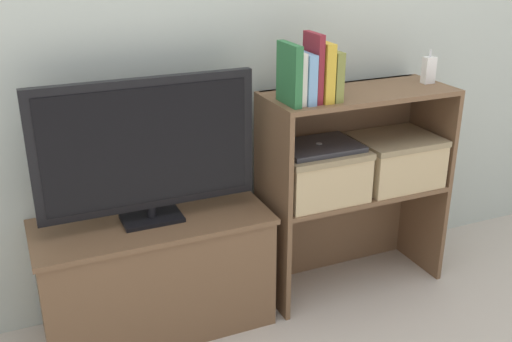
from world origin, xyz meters
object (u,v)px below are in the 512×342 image
(tv, at_px, (147,148))
(book_olive, at_px, (331,75))
(book_skyblue, at_px, (305,78))
(baby_monitor, at_px, (429,70))
(tv_stand, at_px, (156,274))
(book_maroon, at_px, (313,68))
(laptop, at_px, (319,146))
(book_mustard, at_px, (322,71))
(book_forest, at_px, (289,74))
(storage_basket_right, at_px, (394,158))
(book_ivory, at_px, (297,78))
(storage_basket_left, at_px, (318,171))

(tv, xyz_separation_m, book_olive, (0.70, -0.08, 0.21))
(book_skyblue, distance_m, baby_monitor, 0.62)
(tv_stand, relative_size, book_maroon, 3.46)
(book_maroon, xyz_separation_m, baby_monitor, (0.58, 0.06, -0.07))
(book_maroon, distance_m, laptop, 0.34)
(tv, xyz_separation_m, book_mustard, (0.65, -0.08, 0.23))
(book_skyblue, bearing_deg, laptop, 23.75)
(book_forest, distance_m, laptop, 0.36)
(tv_stand, xyz_separation_m, book_skyblue, (0.58, -0.08, 0.73))
(book_skyblue, height_order, laptop, book_skyblue)
(baby_monitor, height_order, storage_basket_right, baby_monitor)
(storage_basket_right, bearing_deg, book_ivory, -175.09)
(book_maroon, distance_m, storage_basket_right, 0.62)
(book_ivory, distance_m, book_olive, 0.14)
(book_mustard, xyz_separation_m, storage_basket_left, (0.03, 0.04, -0.42))
(book_olive, xyz_separation_m, storage_basket_right, (0.36, 0.04, -0.40))
(book_forest, relative_size, laptop, 0.71)
(baby_monitor, height_order, laptop, baby_monitor)
(book_forest, distance_m, book_olive, 0.18)
(book_forest, bearing_deg, book_skyblue, 0.00)
(book_olive, bearing_deg, baby_monitor, 6.58)
(book_mustard, bearing_deg, tv_stand, 173.26)
(tv, bearing_deg, book_mustard, -6.60)
(book_forest, height_order, book_olive, book_forest)
(book_ivory, xyz_separation_m, book_olive, (0.14, 0.00, -0.00))
(book_forest, xyz_separation_m, book_olive, (0.18, 0.00, -0.02))
(tv_stand, distance_m, book_maroon, 0.99)
(book_forest, height_order, baby_monitor, book_forest)
(book_ivory, height_order, laptop, book_ivory)
(laptop, bearing_deg, tv_stand, 177.10)
(book_mustard, relative_size, storage_basket_right, 0.63)
(book_olive, bearing_deg, tv, 173.78)
(book_mustard, height_order, baby_monitor, book_mustard)
(tv_stand, xyz_separation_m, book_maroon, (0.62, -0.08, 0.77))
(book_ivory, distance_m, book_skyblue, 0.03)
(storage_basket_right, bearing_deg, book_maroon, -174.37)
(tv_stand, relative_size, tv, 1.10)
(book_maroon, height_order, storage_basket_left, book_maroon)
(tv, relative_size, laptop, 2.53)
(book_maroon, bearing_deg, storage_basket_left, 33.96)
(book_mustard, distance_m, laptop, 0.32)
(baby_monitor, distance_m, storage_basket_right, 0.39)
(book_olive, bearing_deg, book_mustard, -180.00)
(book_forest, xyz_separation_m, storage_basket_left, (0.16, 0.04, -0.42))
(tv_stand, xyz_separation_m, tv, (-0.00, -0.00, 0.52))
(book_skyblue, relative_size, laptop, 0.59)
(baby_monitor, relative_size, storage_basket_left, 0.40)
(book_skyblue, bearing_deg, book_maroon, 0.00)
(book_skyblue, bearing_deg, baby_monitor, 5.38)
(tv_stand, height_order, book_skyblue, book_skyblue)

